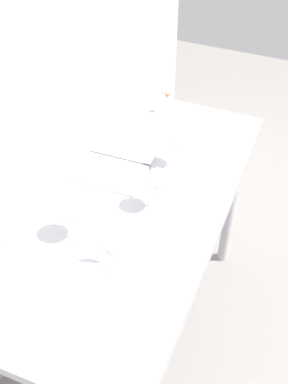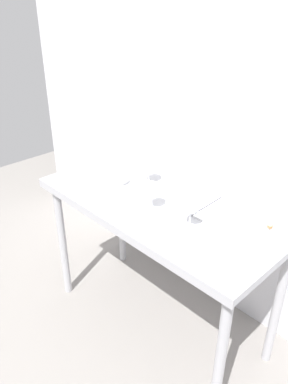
{
  "view_description": "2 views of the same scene",
  "coord_description": "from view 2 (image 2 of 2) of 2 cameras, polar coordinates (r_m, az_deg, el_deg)",
  "views": [
    {
      "loc": [
        -1.16,
        -0.52,
        2.15
      ],
      "look_at": [
        0.02,
        -0.05,
        0.96
      ],
      "focal_mm": 46.84,
      "sensor_mm": 36.0,
      "label": 1
    },
    {
      "loc": [
        1.21,
        -1.29,
        1.92
      ],
      "look_at": [
        -0.07,
        -0.05,
        0.95
      ],
      "focal_mm": 35.24,
      "sensor_mm": 36.0,
      "label": 2
    }
  ],
  "objects": [
    {
      "name": "decanter_funnel",
      "position": [
        1.78,
        18.29,
        -6.23
      ],
      "size": [
        0.11,
        0.11,
        0.13
      ],
      "color": "silver",
      "rests_on": "steel_counter"
    },
    {
      "name": "wine_glass_near_center",
      "position": [
        1.91,
        1.19,
        0.38
      ],
      "size": [
        0.08,
        0.08,
        0.17
      ],
      "color": "white",
      "rests_on": "steel_counter"
    },
    {
      "name": "steel_counter",
      "position": [
        2.09,
        2.26,
        -4.02
      ],
      "size": [
        1.4,
        0.65,
        0.9
      ],
      "color": "#AEAEB3",
      "rests_on": "ground_plane"
    },
    {
      "name": "ground_plane",
      "position": [
        2.61,
        2.01,
        -18.85
      ],
      "size": [
        6.0,
        6.0,
        0.0
      ],
      "primitive_type": "plane",
      "color": "gray"
    },
    {
      "name": "wine_glass_far_left",
      "position": [
        2.18,
        0.71,
        3.97
      ],
      "size": [
        0.09,
        0.09,
        0.16
      ],
      "color": "white",
      "rests_on": "steel_counter"
    },
    {
      "name": "wine_glass_near_left",
      "position": [
        2.13,
        -4.44,
        3.51
      ],
      "size": [
        0.09,
        0.09,
        0.17
      ],
      "color": "white",
      "rests_on": "steel_counter"
    },
    {
      "name": "open_notebook",
      "position": [
        2.01,
        9.52,
        -2.2
      ],
      "size": [
        0.37,
        0.27,
        0.01
      ],
      "rotation": [
        0.0,
        0.0,
        0.03
      ],
      "color": "white",
      "rests_on": "steel_counter"
    },
    {
      "name": "tasting_sheet_lower",
      "position": [
        2.33,
        -3.41,
        2.59
      ],
      "size": [
        0.22,
        0.28,
        0.0
      ],
      "primitive_type": "cube",
      "rotation": [
        0.0,
        0.0,
        0.26
      ],
      "color": "white",
      "rests_on": "steel_counter"
    },
    {
      "name": "wine_glass_near_right",
      "position": [
        1.77,
        7.09,
        -2.21
      ],
      "size": [
        0.09,
        0.09,
        0.17
      ],
      "color": "white",
      "rests_on": "steel_counter"
    },
    {
      "name": "back_wall",
      "position": [
        2.24,
        11.6,
        11.91
      ],
      "size": [
        3.8,
        0.04,
        2.6
      ],
      "primitive_type": "cube",
      "color": "silver",
      "rests_on": "ground_plane"
    }
  ]
}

